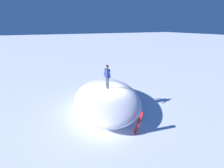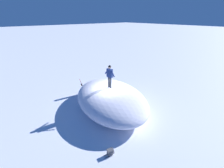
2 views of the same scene
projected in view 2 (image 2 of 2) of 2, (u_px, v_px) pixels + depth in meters
name	position (u px, v px, depth m)	size (l,w,h in m)	color
ground	(108.00, 107.00, 12.87)	(240.00, 240.00, 0.00)	white
snow_mound	(111.00, 98.00, 12.34)	(7.49, 4.97, 1.76)	white
snowboarder_standing	(110.00, 74.00, 11.70)	(1.05, 0.25, 1.76)	#333842
snowboard_primary_upright	(82.00, 86.00, 14.69)	(0.37, 0.48, 1.51)	red
backpack_near	(110.00, 152.00, 8.36)	(0.38, 0.64, 0.36)	#4C4C51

